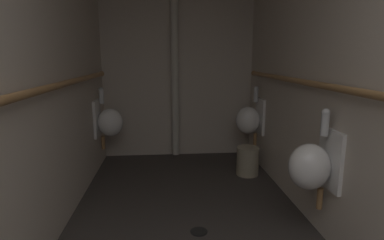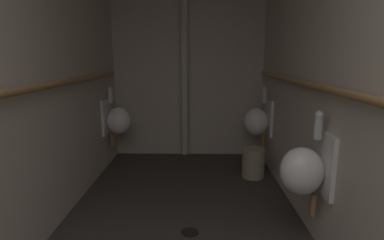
{
  "view_description": "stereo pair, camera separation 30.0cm",
  "coord_description": "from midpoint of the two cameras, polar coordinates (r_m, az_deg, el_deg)",
  "views": [
    {
      "loc": [
        -0.18,
        0.15,
        1.36
      ],
      "look_at": [
        0.07,
        3.09,
        0.76
      ],
      "focal_mm": 29.24,
      "sensor_mm": 36.0,
      "label": 1
    },
    {
      "loc": [
        0.12,
        0.15,
        1.36
      ],
      "look_at": [
        0.07,
        3.09,
        0.76
      ],
      "focal_mm": 29.24,
      "sensor_mm": 36.0,
      "label": 2
    }
  ],
  "objects": [
    {
      "name": "urinal_left_mid",
      "position": [
        3.93,
        -17.14,
        -0.3
      ],
      "size": [
        0.32,
        0.3,
        0.76
      ],
      "color": "white"
    },
    {
      "name": "standpipe_back_wall",
      "position": [
        4.2,
        -5.25,
        10.48
      ],
      "size": [
        0.1,
        0.1,
        2.54
      ],
      "primitive_type": "cylinder",
      "color": "beige",
      "rests_on": "ground"
    },
    {
      "name": "supply_pipe_right",
      "position": [
        2.29,
        20.66,
        5.61
      ],
      "size": [
        0.06,
        3.84,
        0.06
      ],
      "color": "#9E7042"
    },
    {
      "name": "wall_right",
      "position": [
        2.33,
        22.87,
        8.91
      ],
      "size": [
        0.06,
        4.55,
        2.59
      ],
      "primitive_type": "cube",
      "color": "beige",
      "rests_on": "ground"
    },
    {
      "name": "wall_back",
      "position": [
        4.31,
        -4.61,
        10.51
      ],
      "size": [
        2.15,
        0.06,
        2.59
      ],
      "primitive_type": "cube",
      "color": "beige",
      "rests_on": "ground"
    },
    {
      "name": "urinal_right_far",
      "position": [
        3.93,
        8.37,
        0.09
      ],
      "size": [
        0.32,
        0.3,
        0.76
      ],
      "color": "white"
    },
    {
      "name": "floor_drain",
      "position": [
        2.62,
        -2.2,
        -19.77
      ],
      "size": [
        0.14,
        0.14,
        0.01
      ],
      "primitive_type": "cylinder",
      "color": "black",
      "rests_on": "ground"
    },
    {
      "name": "wall_left",
      "position": [
        2.3,
        -31.42,
        8.12
      ],
      "size": [
        0.06,
        4.55,
        2.59
      ],
      "primitive_type": "cube",
      "color": "beige",
      "rests_on": "ground"
    },
    {
      "name": "waste_bin",
      "position": [
        3.71,
        7.84,
        -7.48
      ],
      "size": [
        0.26,
        0.26,
        0.33
      ],
      "primitive_type": "cylinder",
      "color": "#9E937A",
      "rests_on": "ground"
    },
    {
      "name": "urinal_right_mid",
      "position": [
        2.37,
        17.8,
        -7.95
      ],
      "size": [
        0.32,
        0.3,
        0.76
      ],
      "color": "white"
    },
    {
      "name": "supply_pipe_left",
      "position": [
        2.3,
        -28.72,
        4.95
      ],
      "size": [
        0.06,
        3.8,
        0.06
      ],
      "color": "#9E7042"
    }
  ]
}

